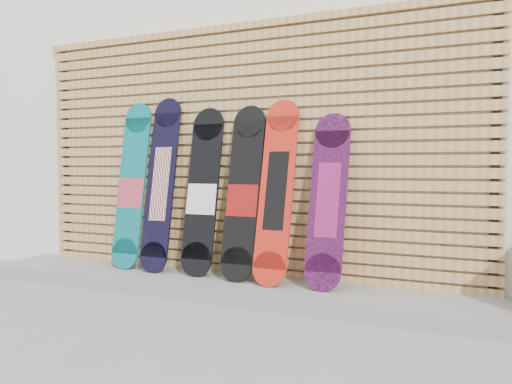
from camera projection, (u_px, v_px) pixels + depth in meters
ground at (200, 318)px, 3.48m from camera, size 80.00×80.00×0.00m
building at (371, 108)px, 6.38m from camera, size 12.00×5.00×3.60m
concrete_step at (225, 286)px, 4.15m from camera, size 4.60×0.70×0.12m
slat_wall at (240, 149)px, 4.36m from camera, size 4.26×0.08×2.29m
snowboard_0 at (132, 186)px, 4.63m from camera, size 0.29×0.30×1.54m
snowboard_1 at (161, 184)px, 4.49m from camera, size 0.28×0.32×1.57m
snowboard_2 at (202, 192)px, 4.33m from camera, size 0.30×0.31×1.46m
snowboard_3 at (243, 193)px, 4.15m from camera, size 0.29×0.35×1.46m
snowboard_4 at (276, 191)px, 4.01m from camera, size 0.28×0.39×1.50m
snowboard_5 at (328, 200)px, 3.85m from camera, size 0.29×0.36×1.37m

